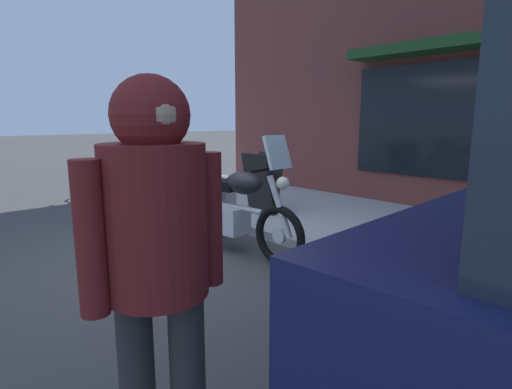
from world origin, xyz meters
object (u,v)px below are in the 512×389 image
(parked_bicycle, at_px, (162,198))
(pedestrian_walking, at_px, (157,250))
(sandwich_board_sign, at_px, (263,183))
(second_bicycle_by_cafe, at_px, (107,181))
(touring_motorcycle, at_px, (227,200))

(parked_bicycle, height_order, pedestrian_walking, pedestrian_walking)
(sandwich_board_sign, height_order, second_bicycle_by_cafe, sandwich_board_sign)
(parked_bicycle, distance_m, pedestrian_walking, 4.98)
(pedestrian_walking, xyz_separation_m, second_bicycle_by_cafe, (-6.43, 2.45, -0.72))
(pedestrian_walking, bearing_deg, second_bicycle_by_cafe, 159.14)
(touring_motorcycle, height_order, pedestrian_walking, pedestrian_walking)
(touring_motorcycle, distance_m, pedestrian_walking, 3.43)
(parked_bicycle, relative_size, second_bicycle_by_cafe, 1.00)
(pedestrian_walking, bearing_deg, parked_bicycle, 150.44)
(touring_motorcycle, relative_size, parked_bicycle, 1.29)
(pedestrian_walking, height_order, second_bicycle_by_cafe, pedestrian_walking)
(parked_bicycle, height_order, sandwich_board_sign, sandwich_board_sign)
(pedestrian_walking, height_order, sandwich_board_sign, pedestrian_walking)
(parked_bicycle, distance_m, sandwich_board_sign, 1.59)
(pedestrian_walking, distance_m, sandwich_board_sign, 4.88)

